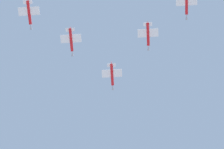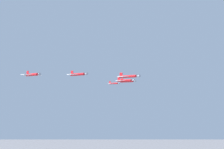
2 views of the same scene
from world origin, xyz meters
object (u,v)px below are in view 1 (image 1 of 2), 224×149
at_px(jet_port_outer, 29,13).
at_px(jet_port_inner, 71,40).
at_px(jet_lead, 112,75).
at_px(jet_starboard_inner, 148,35).
at_px(jet_starboard_outer, 187,3).

bearing_deg(jet_port_outer, jet_port_inner, 37.66).
distance_m(jet_lead, jet_port_inner, 25.67).
bearing_deg(jet_lead, jet_port_outer, -137.88).
relative_size(jet_port_inner, jet_port_outer, 1.00).
distance_m(jet_starboard_inner, jet_port_outer, 55.17).
xyz_separation_m(jet_lead, jet_port_inner, (10.16, 23.54, -1.06)).
relative_size(jet_port_inner, jet_starboard_inner, 1.00).
bearing_deg(jet_starboard_inner, jet_starboard_outer, -37.66).
bearing_deg(jet_starboard_outer, jet_port_inner, 165.58).
height_order(jet_port_outer, jet_starboard_outer, jet_starboard_outer).
distance_m(jet_port_inner, jet_starboard_inner, 35.67).
bearing_deg(jet_port_inner, jet_port_outer, -142.34).
height_order(jet_port_inner, jet_starboard_outer, jet_starboard_outer).
relative_size(jet_starboard_inner, jet_starboard_outer, 1.00).
relative_size(jet_starboard_inner, jet_port_outer, 1.00).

